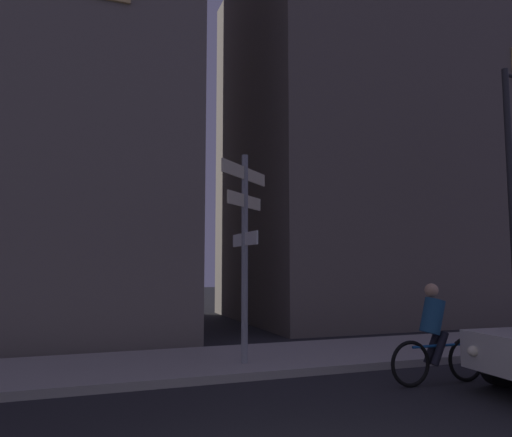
# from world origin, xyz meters

# --- Properties ---
(sidewalk_kerb) EXTENTS (40.00, 2.79, 0.14)m
(sidewalk_kerb) POSITION_xyz_m (0.00, 6.36, 0.07)
(sidewalk_kerb) COLOR #9E9991
(sidewalk_kerb) RESTS_ON ground_plane
(signpost) EXTENTS (1.27, 1.38, 3.84)m
(signpost) POSITION_xyz_m (1.03, 5.75, 2.44)
(signpost) COLOR gray
(signpost) RESTS_ON sidewalk_kerb
(cyclist) EXTENTS (1.82, 0.32, 1.61)m
(cyclist) POSITION_xyz_m (3.61, 3.74, 0.75)
(cyclist) COLOR black
(cyclist) RESTS_ON ground_plane
(building_right_block) EXTENTS (13.74, 7.66, 12.88)m
(building_right_block) POSITION_xyz_m (10.24, 12.78, 6.44)
(building_right_block) COLOR #6B6056
(building_right_block) RESTS_ON ground_plane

